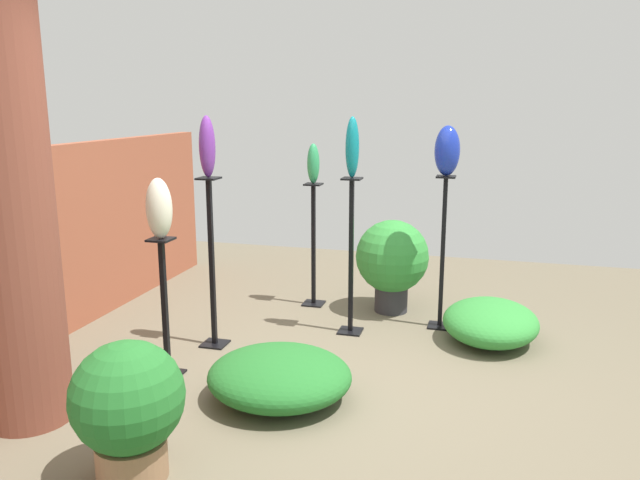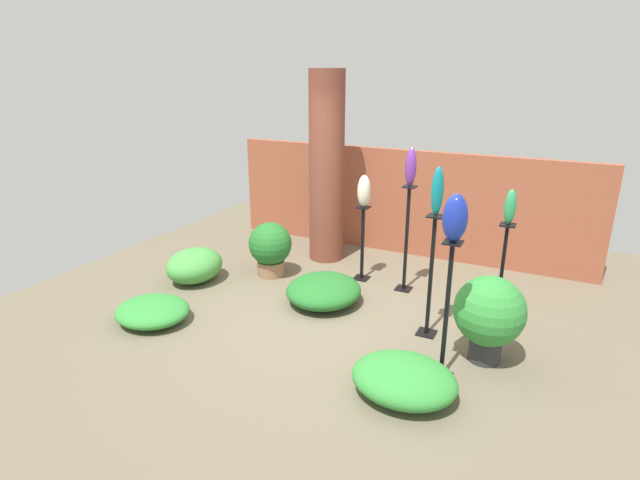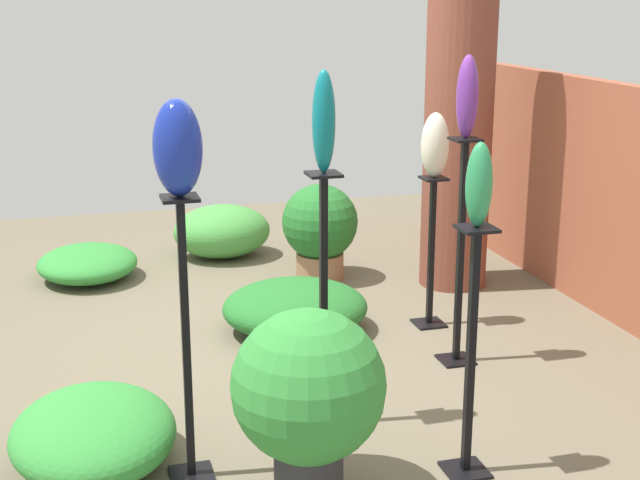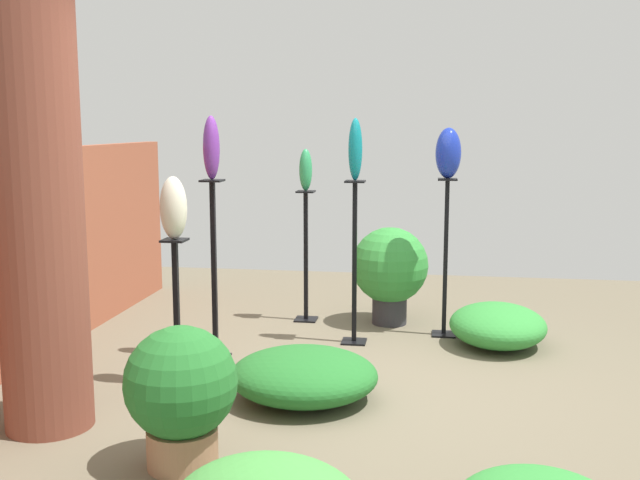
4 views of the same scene
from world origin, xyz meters
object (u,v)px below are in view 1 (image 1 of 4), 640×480
at_px(pedestal_violet, 212,270).
at_px(potted_plant_mid_right, 128,405).
at_px(pedestal_ivory, 165,315).
at_px(brick_pillar, 9,203).
at_px(art_vase_jade, 313,164).
at_px(art_vase_cobalt, 447,151).
at_px(art_vase_violet, 207,147).
at_px(art_vase_ivory, 159,208).
at_px(pedestal_teal, 351,263).
at_px(art_vase_teal, 352,147).
at_px(potted_plant_front_left, 392,259).
at_px(pedestal_jade, 314,250).
at_px(pedestal_cobalt, 442,259).

bearing_deg(pedestal_violet, potted_plant_mid_right, -168.78).
relative_size(pedestal_ivory, potted_plant_mid_right, 1.35).
bearing_deg(pedestal_violet, brick_pillar, 157.10).
relative_size(pedestal_violet, art_vase_jade, 3.68).
height_order(art_vase_cobalt, art_vase_violet, art_vase_violet).
height_order(art_vase_jade, art_vase_ivory, art_vase_jade).
bearing_deg(pedestal_violet, pedestal_teal, -60.22).
bearing_deg(potted_plant_mid_right, brick_pillar, 67.78).
distance_m(brick_pillar, pedestal_ivory, 1.31).
distance_m(pedestal_teal, art_vase_ivory, 1.74).
relative_size(brick_pillar, potted_plant_mid_right, 3.63).
distance_m(art_vase_teal, potted_plant_mid_right, 2.74).
bearing_deg(art_vase_cobalt, potted_plant_front_left, 57.37).
bearing_deg(art_vase_ivory, art_vase_violet, -7.29).
bearing_deg(art_vase_violet, brick_pillar, 157.10).
height_order(pedestal_teal, art_vase_jade, art_vase_jade).
height_order(pedestal_jade, art_vase_ivory, art_vase_ivory).
distance_m(brick_pillar, art_vase_ivory, 0.96).
xyz_separation_m(art_vase_teal, potted_plant_mid_right, (-2.39, 0.65, -1.17)).
distance_m(art_vase_jade, art_vase_teal, 0.85).
xyz_separation_m(pedestal_cobalt, potted_plant_mid_right, (-2.73, 1.39, -0.20)).
bearing_deg(brick_pillar, pedestal_cobalt, -45.13).
xyz_separation_m(pedestal_ivory, potted_plant_front_left, (1.85, -1.34, 0.04)).
xyz_separation_m(pedestal_cobalt, art_vase_ivory, (-1.54, 1.83, 0.62)).
relative_size(pedestal_jade, art_vase_jade, 3.20).
distance_m(pedestal_jade, art_vase_teal, 1.33).
height_order(pedestal_violet, potted_plant_front_left, pedestal_violet).
relative_size(pedestal_ivory, art_vase_jade, 2.73).
bearing_deg(brick_pillar, potted_plant_mid_right, -112.22).
relative_size(art_vase_jade, art_vase_ivory, 0.89).
relative_size(pedestal_jade, pedestal_violet, 0.87).
distance_m(pedestal_cobalt, potted_plant_front_left, 0.59).
relative_size(pedestal_cobalt, pedestal_ivory, 1.31).
bearing_deg(art_vase_violet, art_vase_jade, -22.10).
height_order(art_vase_ivory, potted_plant_mid_right, art_vase_ivory).
bearing_deg(art_vase_teal, pedestal_cobalt, -65.43).
height_order(pedestal_jade, art_vase_violet, art_vase_violet).
bearing_deg(art_vase_teal, pedestal_jade, 38.55).
distance_m(art_vase_cobalt, art_vase_ivory, 2.41).
bearing_deg(brick_pillar, art_vase_ivory, -33.22).
distance_m(art_vase_ivory, potted_plant_mid_right, 1.51).
bearing_deg(potted_plant_front_left, pedestal_violet, 134.14).
bearing_deg(art_vase_jade, art_vase_ivory, 162.68).
relative_size(pedestal_jade, potted_plant_mid_right, 1.58).
xyz_separation_m(pedestal_teal, art_vase_violet, (-0.58, 1.01, 1.00)).
bearing_deg(pedestal_violet, pedestal_cobalt, -62.36).
relative_size(pedestal_teal, art_vase_violet, 2.84).
distance_m(art_vase_cobalt, art_vase_violet, 1.97).
height_order(pedestal_cobalt, potted_plant_front_left, pedestal_cobalt).
height_order(art_vase_cobalt, art_vase_jade, art_vase_cobalt).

